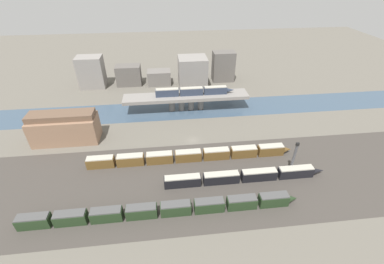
{
  "coord_description": "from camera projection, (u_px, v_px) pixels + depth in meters",
  "views": [
    {
      "loc": [
        -10.03,
        -87.36,
        63.49
      ],
      "look_at": [
        0.0,
        1.54,
        3.21
      ],
      "focal_mm": 24.0,
      "sensor_mm": 36.0,
      "label": 1
    }
  ],
  "objects": [
    {
      "name": "ground_plane",
      "position": [
        192.0,
        140.0,
        108.4
      ],
      "size": [
        400.0,
        400.0,
        0.0
      ],
      "primitive_type": "plane",
      "color": "#666056"
    },
    {
      "name": "railbed_yard",
      "position": [
        200.0,
        181.0,
        88.62
      ],
      "size": [
        280.0,
        42.0,
        0.01
      ],
      "primitive_type": "cube",
      "color": "#423D38",
      "rests_on": "ground"
    },
    {
      "name": "river_water",
      "position": [
        186.0,
        109.0,
        130.71
      ],
      "size": [
        320.0,
        19.4,
        0.01
      ],
      "primitive_type": "cube",
      "color": "#3D5166",
      "rests_on": "ground"
    },
    {
      "name": "bridge",
      "position": [
        186.0,
        98.0,
        127.09
      ],
      "size": [
        61.54,
        9.63,
        8.03
      ],
      "color": "gray",
      "rests_on": "ground"
    },
    {
      "name": "train_on_bridge",
      "position": [
        194.0,
        91.0,
        125.51
      ],
      "size": [
        38.92,
        2.61,
        3.88
      ],
      "color": "#2D384C",
      "rests_on": "bridge"
    },
    {
      "name": "train_yard_near",
      "position": [
        163.0,
        210.0,
        75.89
      ],
      "size": [
        82.64,
        3.12,
        4.1
      ],
      "color": "#23381E",
      "rests_on": "ground"
    },
    {
      "name": "train_yard_mid",
      "position": [
        244.0,
        176.0,
        87.73
      ],
      "size": [
        56.15,
        2.87,
        3.95
      ],
      "color": "black",
      "rests_on": "ground"
    },
    {
      "name": "train_yard_far",
      "position": [
        191.0,
        156.0,
        96.72
      ],
      "size": [
        77.65,
        3.16,
        4.19
      ],
      "color": "brown",
      "rests_on": "ground"
    },
    {
      "name": "warehouse_building",
      "position": [
        65.0,
        128.0,
        104.95
      ],
      "size": [
        26.18,
        10.23,
        13.21
      ],
      "color": "#937056",
      "rests_on": "ground"
    },
    {
      "name": "signal_tower",
      "position": [
        293.0,
        158.0,
        88.21
      ],
      "size": [
        1.0,
        0.86,
        13.31
      ],
      "color": "#4C4C51",
      "rests_on": "ground"
    },
    {
      "name": "city_block_far_left",
      "position": [
        91.0,
        72.0,
        149.29
      ],
      "size": [
        14.29,
        10.34,
        18.09
      ],
      "primitive_type": "cube",
      "color": "gray",
      "rests_on": "ground"
    },
    {
      "name": "city_block_left",
      "position": [
        129.0,
        75.0,
        153.68
      ],
      "size": [
        14.46,
        8.7,
        11.8
      ],
      "primitive_type": "cube",
      "color": "#605B56",
      "rests_on": "ground"
    },
    {
      "name": "city_block_center",
      "position": [
        159.0,
        77.0,
        155.25
      ],
      "size": [
        13.78,
        9.11,
        8.41
      ],
      "primitive_type": "cube",
      "color": "slate",
      "rests_on": "ground"
    },
    {
      "name": "city_block_right",
      "position": [
        193.0,
        72.0,
        150.2
      ],
      "size": [
        16.26,
        14.22,
        17.42
      ],
      "primitive_type": "cube",
      "color": "gray",
      "rests_on": "ground"
    },
    {
      "name": "city_block_far_right",
      "position": [
        223.0,
        66.0,
        157.47
      ],
      "size": [
        13.09,
        8.5,
        17.93
      ],
      "primitive_type": "cube",
      "color": "#605B56",
      "rests_on": "ground"
    }
  ]
}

